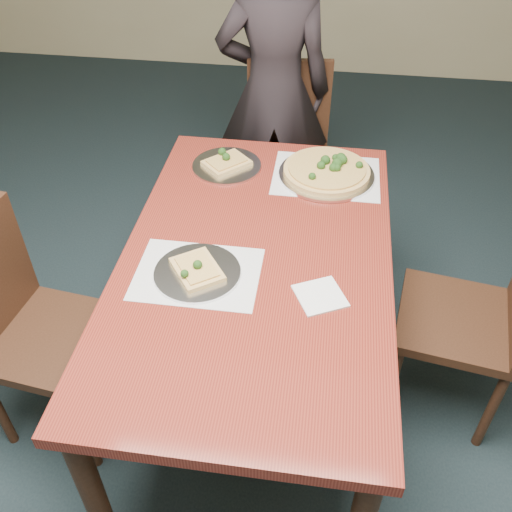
# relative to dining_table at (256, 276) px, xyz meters

# --- Properties ---
(room_shell) EXTENTS (8.00, 8.00, 8.00)m
(room_shell) POSITION_rel_dining_table_xyz_m (-0.09, -0.70, 1.08)
(room_shell) COLOR #C4B488
(room_shell) RESTS_ON ground
(dining_table) EXTENTS (0.90, 1.50, 0.75)m
(dining_table) POSITION_rel_dining_table_xyz_m (0.00, 0.00, 0.00)
(dining_table) COLOR maroon
(dining_table) RESTS_ON ground
(chair_far) EXTENTS (0.46, 0.46, 0.91)m
(chair_far) POSITION_rel_dining_table_xyz_m (0.00, 1.15, -0.14)
(chair_far) COLOR black
(chair_far) RESTS_ON ground
(chair_left) EXTENTS (0.47, 0.47, 0.91)m
(chair_left) POSITION_rel_dining_table_xyz_m (-0.78, -0.20, -0.14)
(chair_left) COLOR black
(chair_left) RESTS_ON ground
(chair_right) EXTENTS (0.48, 0.48, 0.91)m
(chair_right) POSITION_rel_dining_table_xyz_m (0.81, 0.07, -0.14)
(chair_right) COLOR black
(chair_right) RESTS_ON ground
(diner) EXTENTS (0.59, 0.42, 1.54)m
(diner) POSITION_rel_dining_table_xyz_m (-0.08, 1.20, 0.11)
(diner) COLOR black
(diner) RESTS_ON ground
(placemat_main) EXTENTS (0.42, 0.32, 0.00)m
(placemat_main) POSITION_rel_dining_table_xyz_m (0.21, 0.52, 0.09)
(placemat_main) COLOR white
(placemat_main) RESTS_ON dining_table
(placemat_near) EXTENTS (0.40, 0.30, 0.00)m
(placemat_near) POSITION_rel_dining_table_xyz_m (-0.17, -0.11, 0.09)
(placemat_near) COLOR white
(placemat_near) RESTS_ON dining_table
(pizza_pan) EXTENTS (0.38, 0.38, 0.07)m
(pizza_pan) POSITION_rel_dining_table_xyz_m (0.21, 0.52, 0.12)
(pizza_pan) COLOR silver
(pizza_pan) RESTS_ON dining_table
(slice_plate_near) EXTENTS (0.28, 0.28, 0.06)m
(slice_plate_near) POSITION_rel_dining_table_xyz_m (-0.18, -0.11, 0.11)
(slice_plate_near) COLOR silver
(slice_plate_near) RESTS_ON dining_table
(slice_plate_far) EXTENTS (0.28, 0.28, 0.06)m
(slice_plate_far) POSITION_rel_dining_table_xyz_m (-0.20, 0.53, 0.10)
(slice_plate_far) COLOR silver
(slice_plate_far) RESTS_ON dining_table
(napkin) EXTENTS (0.19, 0.19, 0.01)m
(napkin) POSITION_rel_dining_table_xyz_m (0.22, -0.16, 0.09)
(napkin) COLOR white
(napkin) RESTS_ON dining_table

